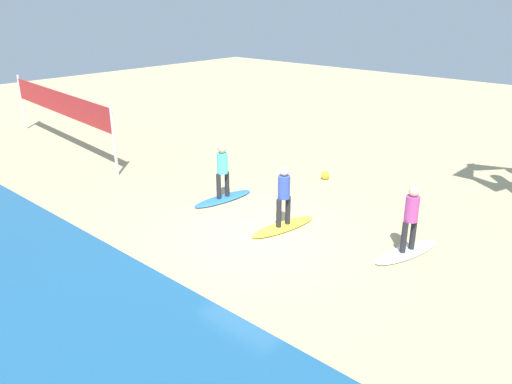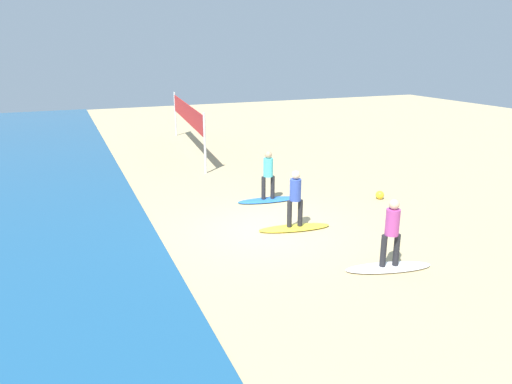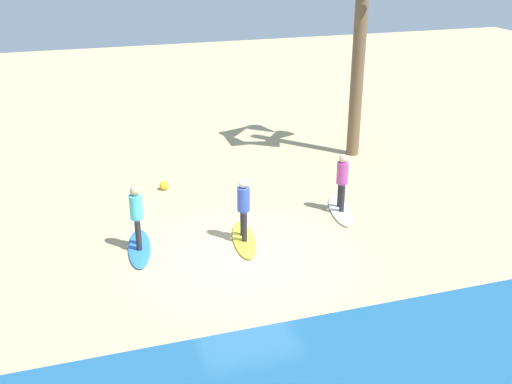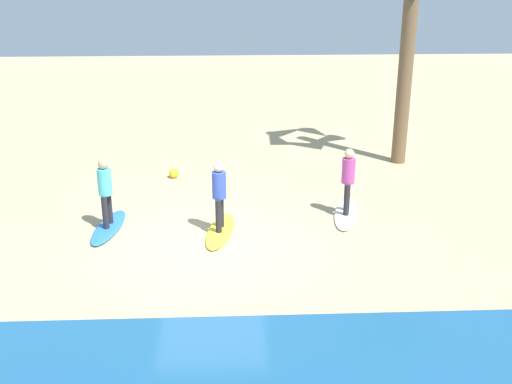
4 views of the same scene
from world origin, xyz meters
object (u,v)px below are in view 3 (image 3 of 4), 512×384
surfer_white (342,178)px  surfer_blue (136,212)px  surfboard_white (340,210)px  surfboard_yellow (244,239)px  surfer_yellow (244,204)px  beach_ball (164,185)px  surfboard_blue (140,248)px

surfer_white → surfer_blue: (5.75, 0.55, 0.00)m
surfboard_white → surfboard_yellow: bearing=-60.8°
surfer_white → surfer_yellow: same height
surfer_blue → beach_ball: bearing=-108.9°
surfboard_white → beach_ball: (4.51, -3.09, 0.10)m
surfboard_yellow → beach_ball: 4.21m
surfboard_white → surfer_white: (0.00, -0.00, 0.99)m
surfboard_white → surfer_white: surfer_white is taller
surfboard_blue → surfer_blue: surfer_blue is taller
surfboard_blue → beach_ball: bearing=167.8°
surfer_yellow → surfer_blue: (2.63, -0.34, 0.00)m
surfboard_white → surfboard_blue: same height
surfer_white → surfer_blue: same height
surfer_blue → beach_ball: (-1.25, -3.64, -0.89)m
surfboard_blue → surfer_blue: 0.99m
surfboard_blue → surfboard_white: bearing=102.1°
surfer_yellow → beach_ball: size_ratio=5.72×
surfboard_yellow → surfer_yellow: (0.00, 0.00, 0.99)m
surfer_yellow → beach_ball: surfer_yellow is taller
surfer_white → surfer_blue: bearing=5.4°
surfer_blue → surfer_white: bearing=-174.6°
beach_ball → surfer_white: bearing=145.6°
surfer_yellow → surfer_white: bearing=-164.1°
surfboard_yellow → surfboard_blue: size_ratio=1.00×
surfer_white → surfer_blue: size_ratio=1.00×
surfboard_white → surfer_yellow: surfer_yellow is taller
surfer_yellow → surfer_blue: same height
surfer_white → surfer_yellow: bearing=15.9°
surfboard_white → surfer_blue: size_ratio=1.28×
surfboard_yellow → surfer_yellow: size_ratio=1.28×
beach_ball → surfboard_yellow: bearing=109.2°
surfer_blue → surfboard_yellow: bearing=172.7°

